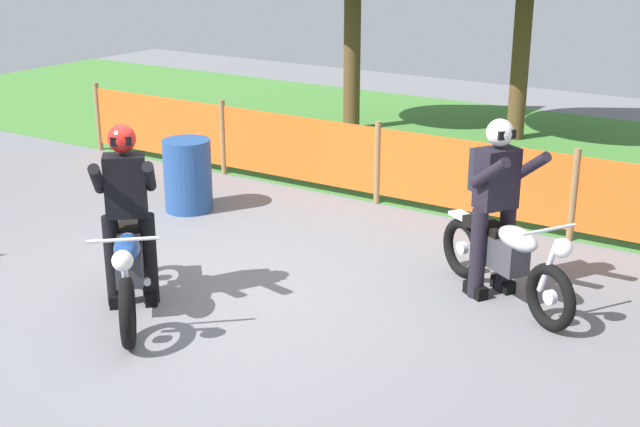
% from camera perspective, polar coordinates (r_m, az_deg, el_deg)
% --- Properties ---
extents(ground, '(24.00, 24.00, 0.02)m').
position_cam_1_polar(ground, '(8.25, -7.35, -5.30)').
color(ground, slate).
extents(grass_verge, '(24.00, 6.52, 0.01)m').
position_cam_1_polar(grass_verge, '(13.59, 10.54, 4.30)').
color(grass_verge, '#427A33').
rests_on(grass_verge, ground).
extents(barrier_fence, '(9.86, 0.08, 1.05)m').
position_cam_1_polar(barrier_fence, '(10.60, 3.86, 3.47)').
color(barrier_fence, olive).
rests_on(barrier_fence, ground).
extents(motorcycle_lead, '(1.39, 1.52, 0.93)m').
position_cam_1_polar(motorcycle_lead, '(7.78, -12.55, -3.47)').
color(motorcycle_lead, black).
rests_on(motorcycle_lead, ground).
extents(motorcycle_trailing, '(1.68, 1.08, 0.90)m').
position_cam_1_polar(motorcycle_trailing, '(8.01, 12.25, -2.87)').
color(motorcycle_trailing, black).
rests_on(motorcycle_trailing, ground).
extents(rider_lead, '(0.76, 0.77, 1.69)m').
position_cam_1_polar(rider_lead, '(7.81, -12.76, 0.53)').
color(rider_lead, black).
rests_on(rider_lead, ground).
extents(rider_trailing, '(0.79, 0.71, 1.69)m').
position_cam_1_polar(rider_trailing, '(8.00, 11.60, 1.04)').
color(rider_trailing, black).
rests_on(rider_trailing, ground).
extents(spare_drum, '(0.58, 0.58, 0.88)m').
position_cam_1_polar(spare_drum, '(10.48, -8.81, 2.54)').
color(spare_drum, navy).
rests_on(spare_drum, ground).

